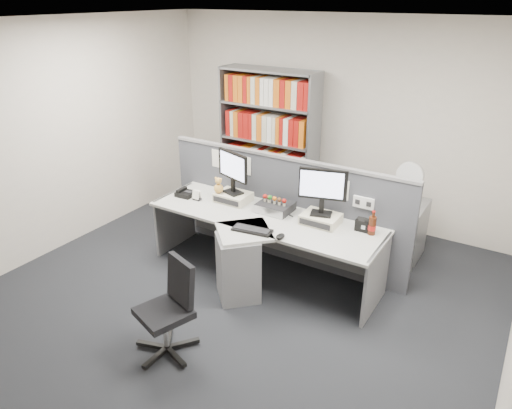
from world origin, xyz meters
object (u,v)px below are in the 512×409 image
Objects in this scene: speaker at (365,225)px; desk at (253,246)px; keyboard at (252,230)px; desk_fan at (410,178)px; desk_calendar at (197,196)px; shelving_unit at (269,143)px; desktop_pc at (275,207)px; office_chair at (170,306)px; cola_bottle at (372,226)px; filing_cabinet at (402,231)px; monitor_right at (323,188)px; monitor_left at (233,169)px; desk_phone at (185,193)px; mouse at (280,236)px.

desk is at bearing -156.28° from speaker.
desk_fan is (1.12, 1.54, 0.28)m from keyboard.
desk_calendar is 0.06× the size of shelving_unit.
desktop_pc is 0.42× the size of office_chair.
cola_bottle reaches higher than filing_cabinet.
speaker is 0.10m from cola_bottle.
office_chair reaches higher than desk.
desk_calendar is 1.71m from office_chair.
office_chair is at bearing -115.03° from filing_cabinet.
monitor_right is 0.83m from keyboard.
desktop_pc is at bearing -139.27° from desk_fan.
monitor_left is 1.59m from speaker.
desk_calendar is (0.19, -0.02, 0.02)m from desk_phone.
office_chair is (1.03, -1.48, -0.29)m from desk_phone.
monitor_left is 0.55m from desk_calendar.
desk_phone is 0.19m from desk_calendar.
office_chair is (-0.64, -1.65, -0.66)m from monitor_right.
keyboard is at bearing -63.87° from shelving_unit.
desk_calendar is at bearing 165.94° from mouse.
speaker is (0.64, 0.59, 0.04)m from mouse.
shelving_unit reaches higher than filing_cabinet.
speaker reaches higher than desk_calendar.
monitor_left reaches higher than filing_cabinet.
keyboard is 0.85× the size of desk_fan.
desk is 0.96m from monitor_right.
office_chair reaches higher than filing_cabinet.
shelving_unit reaches higher than keyboard.
office_chair is at bearing -74.70° from shelving_unit.
monitor_left is 1.52m from shelving_unit.
monitor_left is 0.98× the size of monitor_right.
filing_cabinet is at bearing 90.00° from desk_fan.
filing_cabinet is at bearing -12.07° from shelving_unit.
desk_phone is at bearing -152.44° from filing_cabinet.
filing_cabinet is (1.20, 1.40, -0.11)m from desk.
shelving_unit is at bearing 167.92° from desk_fan.
speaker reaches higher than desktop_pc.
desk is 0.51m from mouse.
desk_fan reaches higher than desk_phone.
desk_calendar is at bearing -6.06° from desk_phone.
mouse is at bearing 68.79° from office_chair.
desk_calendar is 1.95m from speaker.
desktop_pc is 3.01× the size of mouse.
monitor_left is 1.15× the size of keyboard.
monitor_right is at bearing 45.97° from keyboard.
desk_calendar is (-1.48, -0.19, -0.35)m from monitor_right.
desktop_pc is 1.74m from shelving_unit.
mouse is 0.58× the size of desk_phone.
shelving_unit is 2.86× the size of filing_cabinet.
monitor_left is 1.10m from monitor_right.
monitor_left is at bearing -149.29° from filing_cabinet.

